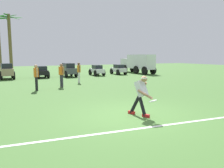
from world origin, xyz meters
TOP-DOWN VIEW (x-y plane):
  - ground_plane at (0.00, 0.00)m, footprint 80.00×80.00m
  - field_line_paint at (0.00, -1.39)m, footprint 24.77×2.54m
  - frisbee_thrower at (0.18, -0.23)m, footprint 0.50×1.13m
  - frisbee_in_flight at (0.21, -0.86)m, footprint 0.37×0.36m
  - teammate_near_sideline at (-2.31, 7.19)m, footprint 0.25×0.50m
  - teammate_midfield at (1.12, 9.64)m, footprint 0.23×0.50m
  - teammate_deep at (-0.61, 8.00)m, footprint 0.30×0.49m
  - parked_car_slot_c at (-3.79, 15.25)m, footprint 1.26×2.39m
  - parked_car_slot_d at (-0.78, 15.08)m, footprint 1.09×2.20m
  - parked_car_slot_e at (1.76, 14.94)m, footprint 1.16×2.41m
  - parked_car_slot_f at (4.77, 14.88)m, footprint 1.09×2.21m
  - parked_car_slot_g at (7.46, 15.09)m, footprint 1.11×2.21m
  - box_truck at (10.34, 15.60)m, footprint 1.47×5.92m
  - palm_tree_left_of_centre at (-3.15, 23.29)m, footprint 3.30×3.11m

SIDE VIEW (x-z plane):
  - ground_plane at x=0.00m, z-range 0.00..0.00m
  - field_line_paint at x=0.00m, z-range 0.00..0.01m
  - parked_car_slot_d at x=-0.78m, z-range 0.01..1.11m
  - parked_car_slot_f at x=4.77m, z-range 0.01..1.11m
  - parked_car_slot_g at x=7.46m, z-range 0.01..1.11m
  - frisbee_in_flight at x=0.21m, z-range 0.59..0.70m
  - parked_car_slot_e at x=1.76m, z-range 0.05..1.39m
  - parked_car_slot_c at x=-3.79m, z-range 0.04..1.44m
  - frisbee_thrower at x=0.18m, z-range 0.09..1.50m
  - teammate_near_sideline at x=-2.31m, z-range 0.16..1.72m
  - teammate_midfield at x=1.12m, z-range 0.16..1.72m
  - teammate_deep at x=-0.61m, z-range 0.16..1.72m
  - box_truck at x=10.34m, z-range 0.13..2.33m
  - palm_tree_left_of_centre at x=-3.15m, z-range 0.59..7.63m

